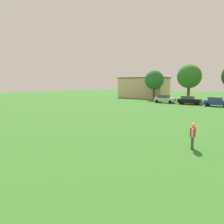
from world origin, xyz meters
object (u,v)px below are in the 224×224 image
object	(u,v)px
adult_bystander	(193,134)
parked_car_black_1	(189,100)
parked_car_blue_2	(217,102)
tree_left	(189,77)
parked_car_silver_0	(165,99)
tree_far_left	(154,80)

from	to	relation	value
adult_bystander	parked_car_black_1	world-z (taller)	adult_bystander
adult_bystander	parked_car_black_1	distance (m)	29.52
adult_bystander	parked_car_blue_2	distance (m)	27.70
tree_left	parked_car_silver_0	bearing A→B (deg)	-113.53
parked_car_black_1	parked_car_blue_2	bearing A→B (deg)	-10.20
tree_far_left	tree_left	xyz separation A→B (m)	(8.34, 0.52, 0.71)
adult_bystander	parked_car_black_1	bearing A→B (deg)	-173.55
tree_far_left	parked_car_blue_2	bearing A→B (deg)	-26.28
parked_car_silver_0	parked_car_black_1	distance (m)	5.15
parked_car_black_1	tree_far_left	world-z (taller)	tree_far_left
tree_far_left	adult_bystander	bearing A→B (deg)	-62.65
parked_car_blue_2	tree_left	xyz separation A→B (m)	(-7.16, 8.17, 4.84)
tree_far_left	parked_car_silver_0	bearing A→B (deg)	-50.49
parked_car_silver_0	parked_car_black_1	size ratio (longest dim) A/B	1.00
tree_left	parked_car_blue_2	bearing A→B (deg)	-48.76
parked_car_black_1	tree_far_left	xyz separation A→B (m)	(-10.45, 6.74, 4.13)
parked_car_silver_0	tree_far_left	world-z (taller)	tree_far_left
parked_car_blue_2	tree_far_left	world-z (taller)	tree_far_left
tree_far_left	tree_left	size ratio (longest dim) A/B	0.88
adult_bystander	tree_far_left	bearing A→B (deg)	-161.46
parked_car_black_1	tree_left	world-z (taller)	tree_left
parked_car_silver_0	parked_car_blue_2	bearing A→B (deg)	-6.79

